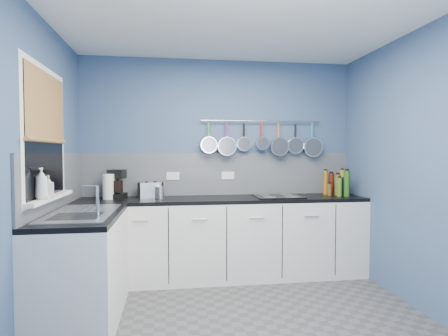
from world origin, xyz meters
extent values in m
cube|color=#47474C|center=(0.00, 0.00, -0.01)|extent=(3.20, 3.00, 0.02)
cube|color=white|center=(0.00, 0.00, 2.51)|extent=(3.20, 3.00, 0.02)
cube|color=#3A527A|center=(0.00, 1.51, 1.25)|extent=(3.20, 0.02, 2.50)
cube|color=#3A527A|center=(0.00, -1.51, 1.25)|extent=(3.20, 0.02, 2.50)
cube|color=#3A527A|center=(-1.61, 0.00, 1.25)|extent=(0.02, 3.00, 2.50)
cube|color=#3A527A|center=(1.61, 0.00, 1.25)|extent=(0.02, 3.00, 2.50)
cube|color=gray|center=(0.00, 1.49, 1.15)|extent=(3.20, 0.02, 0.50)
cube|color=gray|center=(-1.59, 0.60, 1.15)|extent=(0.02, 1.80, 0.50)
cube|color=silver|center=(0.00, 1.20, 0.43)|extent=(3.20, 0.60, 0.86)
cube|color=black|center=(0.00, 1.20, 0.88)|extent=(3.20, 0.60, 0.04)
cube|color=silver|center=(-1.30, 0.30, 0.43)|extent=(0.60, 1.20, 0.86)
cube|color=black|center=(-1.30, 0.30, 0.88)|extent=(0.60, 1.20, 0.04)
cube|color=white|center=(-1.58, 0.30, 1.55)|extent=(0.01, 1.00, 1.10)
cube|color=black|center=(-1.57, 0.30, 1.55)|extent=(0.01, 0.90, 1.00)
cube|color=#A6804F|center=(-1.56, 0.30, 1.77)|extent=(0.01, 0.90, 0.55)
cube|color=white|center=(-1.55, 0.30, 1.04)|extent=(0.10, 0.98, 0.03)
cube|color=silver|center=(-1.30, 0.30, 0.90)|extent=(0.50, 0.95, 0.01)
cube|color=white|center=(-0.55, 1.48, 1.13)|extent=(0.15, 0.01, 0.09)
cube|color=white|center=(0.10, 1.48, 1.13)|extent=(0.15, 0.01, 0.09)
cylinder|color=silver|center=(0.50, 1.45, 1.78)|extent=(1.45, 0.02, 0.02)
imported|color=white|center=(-1.53, 0.05, 1.17)|extent=(0.09, 0.10, 0.24)
imported|color=white|center=(-1.53, 0.21, 1.14)|extent=(0.10, 0.10, 0.17)
cylinder|color=white|center=(-1.24, 1.22, 1.04)|extent=(0.12, 0.12, 0.27)
cube|color=silver|center=(-0.80, 1.33, 0.99)|extent=(0.30, 0.21, 0.17)
cylinder|color=silver|center=(-0.69, 1.23, 0.97)|extent=(0.11, 0.11, 0.13)
cube|color=black|center=(0.63, 1.18, 0.91)|extent=(0.53, 0.46, 0.01)
cylinder|color=olive|center=(1.47, 1.31, 1.05)|extent=(0.05, 0.05, 0.30)
cylinder|color=#4C190C|center=(1.34, 1.34, 1.03)|extent=(0.06, 0.06, 0.25)
cylinder|color=#8C5914|center=(1.27, 1.33, 1.04)|extent=(0.05, 0.05, 0.29)
cylinder|color=black|center=(1.45, 1.23, 1.00)|extent=(0.07, 0.07, 0.19)
cylinder|color=brown|center=(1.37, 1.24, 1.02)|extent=(0.07, 0.07, 0.25)
cylinder|color=brown|center=(1.27, 1.23, 0.97)|extent=(0.05, 0.05, 0.14)
cylinder|color=#265919|center=(1.43, 1.12, 1.05)|extent=(0.07, 0.07, 0.30)
cylinder|color=#3F721E|center=(1.34, 1.12, 1.01)|extent=(0.05, 0.05, 0.21)
camera|label=1|loc=(-0.56, -2.85, 1.40)|focal=29.47mm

